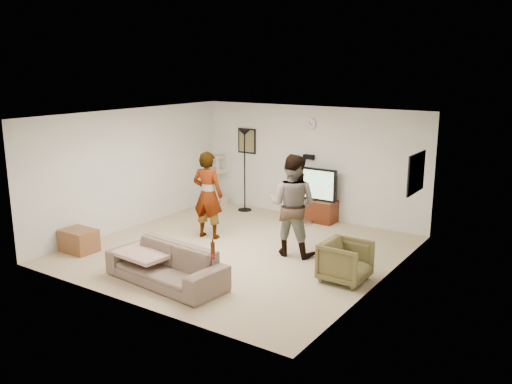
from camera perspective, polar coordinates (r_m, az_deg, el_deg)
The scene contains 24 objects.
floor at distance 10.05m, azimuth -1.85°, elevation -6.22°, with size 5.50×5.50×0.02m, color tan.
ceiling at distance 9.51m, azimuth -1.97°, elevation 8.24°, with size 5.50×5.50×0.02m, color white.
wall_back at distance 12.00m, azimuth 5.78°, elevation 3.18°, with size 5.50×0.04×2.50m, color silver.
wall_front at distance 7.71m, azimuth -13.92°, elevation -2.92°, with size 5.50×0.04×2.50m, color silver.
wall_left at distance 11.49m, azimuth -13.13°, elevation 2.44°, with size 0.04×5.50×2.50m, color silver.
wall_right at distance 8.44m, azimuth 13.45°, elevation -1.47°, with size 0.04×5.50×2.50m, color silver.
wall_clock at distance 11.85m, azimuth 5.81°, elevation 7.21°, with size 0.26×0.26×0.04m, color white.
wall_speaker at distance 11.92m, azimuth 5.66°, elevation 3.75°, with size 0.25×0.10×0.10m, color black.
picture_back at distance 12.80m, azimuth -0.98°, elevation 5.47°, with size 0.42×0.03×0.52m, color brown.
picture_right at distance 9.88m, azimuth 16.70°, elevation 1.95°, with size 0.03×0.78×0.62m, color #D5B853.
tv_stand at distance 11.92m, azimuth 5.87°, elevation -1.86°, with size 1.15×0.45×0.48m, color #40180B.
console_box at distance 11.66m, azimuth 4.79°, elevation -3.24°, with size 0.40×0.30×0.07m, color silver.
tv at distance 11.78m, azimuth 5.94°, elevation 0.92°, with size 1.19×0.08×0.70m, color black.
tv_screen at distance 11.75m, azimuth 5.84°, elevation 0.88°, with size 1.09×0.01×0.62m, color #35E7A2.
floor_lamp at distance 12.49m, azimuth -1.22°, elevation 2.27°, with size 0.32×0.32×1.91m, color black.
cat_tree at distance 13.16m, azimuth -4.24°, elevation 1.35°, with size 0.40×0.40×1.25m, color #B8A88F.
person_left at distance 10.56m, azimuth -5.17°, elevation -0.31°, with size 0.63×0.42×1.74m, color #B3B3B9.
person_right at distance 9.57m, azimuth 3.91°, elevation -1.41°, with size 0.90×0.70×1.85m, color #3A6298.
sofa at distance 8.59m, azimuth -9.60°, elevation -7.67°, with size 2.06×0.81×0.60m, color brown.
throw_blanket at distance 8.85m, azimuth -11.74°, elevation -6.40°, with size 0.90×0.70×0.06m, color #D7A892.
beer_bottle at distance 7.86m, azimuth -4.64°, elevation -6.24°, with size 0.06×0.06×0.25m, color #3D1A05.
armchair at distance 8.65m, azimuth 9.52°, elevation -7.32°, with size 0.70×0.72×0.66m, color brown.
side_table at distance 10.42m, azimuth -18.36°, elevation -4.94°, with size 0.63×0.47×0.42m, color brown.
toy_ball at distance 10.97m, azimuth -11.10°, elevation -4.50°, with size 0.08×0.08×0.08m, color teal.
Camera 1 is at (5.53, -7.69, 3.36)m, focal length 37.49 mm.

